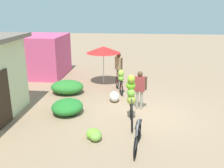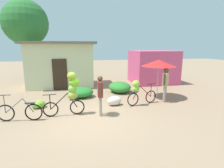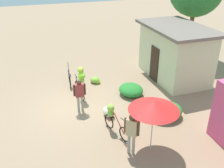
{
  "view_description": "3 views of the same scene",
  "coord_description": "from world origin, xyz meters",
  "px_view_note": "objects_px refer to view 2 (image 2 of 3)",
  "views": [
    {
      "loc": [
        -9.44,
        0.22,
        4.14
      ],
      "look_at": [
        1.12,
        1.31,
        0.85
      ],
      "focal_mm": 40.75,
      "sensor_mm": 36.0,
      "label": 1
    },
    {
      "loc": [
        -0.45,
        -6.64,
        2.75
      ],
      "look_at": [
        1.06,
        0.84,
        1.13
      ],
      "focal_mm": 28.24,
      "sensor_mm": 36.0,
      "label": 2
    },
    {
      "loc": [
        10.5,
        -1.79,
        6.56
      ],
      "look_at": [
        0.35,
        1.7,
        1.12
      ],
      "focal_mm": 40.8,
      "sensor_mm": 36.0,
      "label": 3
    }
  ],
  "objects_px": {
    "bicycle_leftmost": "(20,112)",
    "bicycle_near_pile": "(71,91)",
    "person_bystander": "(165,81)",
    "tree_behind_building": "(26,23)",
    "person_vendor": "(100,92)",
    "produce_sack": "(114,101)",
    "shop_pink": "(153,67)",
    "market_umbrella": "(159,63)",
    "bicycle_center_loaded": "(139,91)",
    "banana_pile_on_ground": "(39,104)",
    "building_low": "(61,64)"
  },
  "relations": [
    {
      "from": "bicycle_leftmost",
      "to": "person_bystander",
      "type": "height_order",
      "value": "person_bystander"
    },
    {
      "from": "shop_pink",
      "to": "building_low",
      "type": "bearing_deg",
      "value": 179.0
    },
    {
      "from": "building_low",
      "to": "produce_sack",
      "type": "bearing_deg",
      "value": -60.88
    },
    {
      "from": "bicycle_center_loaded",
      "to": "produce_sack",
      "type": "xyz_separation_m",
      "value": [
        -1.14,
        0.18,
        -0.48
      ]
    },
    {
      "from": "shop_pink",
      "to": "tree_behind_building",
      "type": "bearing_deg",
      "value": 162.54
    },
    {
      "from": "building_low",
      "to": "person_vendor",
      "type": "bearing_deg",
      "value": -72.3
    },
    {
      "from": "person_bystander",
      "to": "bicycle_center_loaded",
      "type": "bearing_deg",
      "value": -172.54
    },
    {
      "from": "bicycle_leftmost",
      "to": "banana_pile_on_ground",
      "type": "bearing_deg",
      "value": 73.5
    },
    {
      "from": "produce_sack",
      "to": "shop_pink",
      "type": "bearing_deg",
      "value": 49.73
    },
    {
      "from": "produce_sack",
      "to": "person_bystander",
      "type": "xyz_separation_m",
      "value": [
        2.6,
        0.01,
        0.84
      ]
    },
    {
      "from": "shop_pink",
      "to": "person_vendor",
      "type": "bearing_deg",
      "value": -129.59
    },
    {
      "from": "tree_behind_building",
      "to": "market_umbrella",
      "type": "bearing_deg",
      "value": -40.93
    },
    {
      "from": "building_low",
      "to": "tree_behind_building",
      "type": "xyz_separation_m",
      "value": [
        -2.77,
        2.91,
        3.02
      ]
    },
    {
      "from": "produce_sack",
      "to": "bicycle_center_loaded",
      "type": "bearing_deg",
      "value": -9.1
    },
    {
      "from": "produce_sack",
      "to": "building_low",
      "type": "bearing_deg",
      "value": 119.12
    },
    {
      "from": "shop_pink",
      "to": "person_bystander",
      "type": "xyz_separation_m",
      "value": [
        -1.49,
        -4.82,
        -0.16
      ]
    },
    {
      "from": "bicycle_near_pile",
      "to": "produce_sack",
      "type": "distance_m",
      "value": 2.26
    },
    {
      "from": "shop_pink",
      "to": "bicycle_leftmost",
      "type": "distance_m",
      "value": 9.95
    },
    {
      "from": "building_low",
      "to": "bicycle_center_loaded",
      "type": "height_order",
      "value": "building_low"
    },
    {
      "from": "person_vendor",
      "to": "tree_behind_building",
      "type": "bearing_deg",
      "value": 117.66
    },
    {
      "from": "banana_pile_on_ground",
      "to": "bicycle_near_pile",
      "type": "bearing_deg",
      "value": -37.36
    },
    {
      "from": "building_low",
      "to": "banana_pile_on_ground",
      "type": "xyz_separation_m",
      "value": [
        -0.7,
        -4.61,
        -1.4
      ]
    },
    {
      "from": "market_umbrella",
      "to": "bicycle_center_loaded",
      "type": "relative_size",
      "value": 1.27
    },
    {
      "from": "shop_pink",
      "to": "bicycle_leftmost",
      "type": "bearing_deg",
      "value": -143.49
    },
    {
      "from": "bicycle_center_loaded",
      "to": "person_vendor",
      "type": "relative_size",
      "value": 1.0
    },
    {
      "from": "building_low",
      "to": "bicycle_leftmost",
      "type": "relative_size",
      "value": 2.88
    },
    {
      "from": "bicycle_near_pile",
      "to": "bicycle_center_loaded",
      "type": "bearing_deg",
      "value": 11.3
    },
    {
      "from": "bicycle_center_loaded",
      "to": "person_bystander",
      "type": "height_order",
      "value": "person_bystander"
    },
    {
      "from": "building_low",
      "to": "shop_pink",
      "type": "bearing_deg",
      "value": -1.0
    },
    {
      "from": "bicycle_near_pile",
      "to": "person_vendor",
      "type": "bearing_deg",
      "value": -15.37
    },
    {
      "from": "tree_behind_building",
      "to": "bicycle_leftmost",
      "type": "height_order",
      "value": "tree_behind_building"
    },
    {
      "from": "shop_pink",
      "to": "market_umbrella",
      "type": "distance_m",
      "value": 4.33
    },
    {
      "from": "bicycle_leftmost",
      "to": "bicycle_near_pile",
      "type": "bearing_deg",
      "value": 7.91
    },
    {
      "from": "bicycle_leftmost",
      "to": "bicycle_near_pile",
      "type": "xyz_separation_m",
      "value": [
        1.91,
        0.27,
        0.66
      ]
    },
    {
      "from": "bicycle_near_pile",
      "to": "bicycle_leftmost",
      "type": "bearing_deg",
      "value": -172.09
    },
    {
      "from": "shop_pink",
      "to": "produce_sack",
      "type": "xyz_separation_m",
      "value": [
        -4.09,
        -4.83,
        -1.0
      ]
    },
    {
      "from": "shop_pink",
      "to": "person_bystander",
      "type": "height_order",
      "value": "shop_pink"
    },
    {
      "from": "person_bystander",
      "to": "bicycle_near_pile",
      "type": "bearing_deg",
      "value": -169.93
    },
    {
      "from": "shop_pink",
      "to": "bicycle_center_loaded",
      "type": "xyz_separation_m",
      "value": [
        -2.96,
        -5.01,
        -0.52
      ]
    },
    {
      "from": "bicycle_near_pile",
      "to": "produce_sack",
      "type": "bearing_deg",
      "value": 22.21
    },
    {
      "from": "tree_behind_building",
      "to": "person_vendor",
      "type": "distance_m",
      "value": 10.74
    },
    {
      "from": "market_umbrella",
      "to": "bicycle_center_loaded",
      "type": "xyz_separation_m",
      "value": [
        -1.45,
        -1.01,
        -1.19
      ]
    },
    {
      "from": "tree_behind_building",
      "to": "person_vendor",
      "type": "bearing_deg",
      "value": -62.34
    },
    {
      "from": "tree_behind_building",
      "to": "produce_sack",
      "type": "xyz_separation_m",
      "value": [
        5.52,
        -7.86,
        -4.36
      ]
    },
    {
      "from": "building_low",
      "to": "person_bystander",
      "type": "relative_size",
      "value": 2.77
    },
    {
      "from": "bicycle_leftmost",
      "to": "bicycle_near_pile",
      "type": "relative_size",
      "value": 0.94
    },
    {
      "from": "bicycle_leftmost",
      "to": "bicycle_center_loaded",
      "type": "xyz_separation_m",
      "value": [
        5.01,
        0.88,
        0.34
      ]
    },
    {
      "from": "tree_behind_building",
      "to": "person_vendor",
      "type": "xyz_separation_m",
      "value": [
        4.7,
        -8.97,
        -3.58
      ]
    },
    {
      "from": "shop_pink",
      "to": "person_bystander",
      "type": "bearing_deg",
      "value": -107.21
    },
    {
      "from": "shop_pink",
      "to": "produce_sack",
      "type": "height_order",
      "value": "shop_pink"
    }
  ]
}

